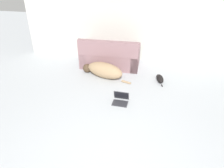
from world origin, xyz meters
TOP-DOWN VIEW (x-y plane):
  - wall_back at (0.00, 4.50)m, footprint 6.78×0.06m
  - couch at (-0.64, 3.90)m, footprint 1.70×0.94m
  - dog at (-0.69, 3.18)m, footprint 1.45×0.77m
  - cat at (0.82, 3.18)m, footprint 0.23×0.54m
  - laptop_open at (-0.07, 2.09)m, footprint 0.36×0.34m

SIDE VIEW (x-z plane):
  - laptop_open at x=-0.07m, z-range -0.04..0.20m
  - cat at x=0.82m, z-range 0.00..0.16m
  - dog at x=-0.69m, z-range -0.01..0.41m
  - couch at x=-0.64m, z-range -0.16..0.73m
  - wall_back at x=0.00m, z-range 0.00..2.57m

